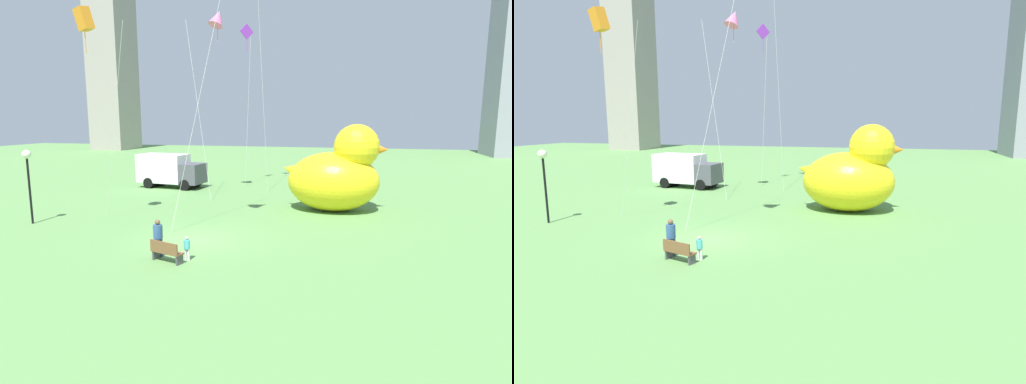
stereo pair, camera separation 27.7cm
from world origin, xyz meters
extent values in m
plane|color=#5C8D4B|center=(0.00, 0.00, 0.00)|extent=(140.00, 140.00, 0.00)
cube|color=brown|center=(0.06, -3.20, 0.42)|extent=(1.53, 0.87, 0.06)
cube|color=brown|center=(0.00, -3.38, 0.68)|extent=(1.42, 0.49, 0.45)
cube|color=#47474C|center=(-0.56, -3.00, 0.20)|extent=(0.19, 0.38, 0.39)
cube|color=#47474C|center=(0.68, -3.39, 0.20)|extent=(0.19, 0.38, 0.39)
cylinder|color=#38476B|center=(-0.73, -2.64, 0.40)|extent=(0.18, 0.18, 0.79)
cylinder|color=#38476B|center=(-0.53, -2.64, 0.40)|extent=(0.18, 0.18, 0.79)
cylinder|color=#33598C|center=(-0.63, -2.64, 1.09)|extent=(0.40, 0.40, 0.60)
sphere|color=brown|center=(-0.63, -2.64, 1.50)|extent=(0.23, 0.23, 0.23)
cylinder|color=silver|center=(0.70, -2.82, 0.25)|extent=(0.12, 0.12, 0.50)
cylinder|color=silver|center=(0.83, -2.82, 0.25)|extent=(0.12, 0.12, 0.50)
cylinder|color=#4CBFC6|center=(0.77, -2.82, 0.69)|extent=(0.25, 0.25, 0.38)
sphere|color=#D8AD8C|center=(0.77, -2.82, 0.95)|extent=(0.15, 0.15, 0.15)
ellipsoid|color=yellow|center=(5.86, 8.50, 1.88)|extent=(5.78, 4.27, 3.77)
sphere|color=yellow|center=(7.24, 8.50, 4.11)|extent=(2.81, 2.81, 2.81)
cone|color=orange|center=(8.51, 8.50, 3.97)|extent=(1.27, 1.27, 1.27)
cone|color=yellow|center=(3.35, 8.50, 2.51)|extent=(1.72, 1.51, 1.81)
cylinder|color=black|center=(-10.22, 0.77, 1.85)|extent=(0.12, 0.12, 3.71)
sphere|color=#EAEACC|center=(-10.22, 0.77, 3.90)|extent=(0.49, 0.49, 0.49)
cube|color=white|center=(-9.05, 14.52, 1.65)|extent=(4.30, 2.67, 2.40)
cube|color=#4C4C56|center=(-6.21, 14.26, 1.29)|extent=(1.80, 2.44, 1.68)
cylinder|color=black|center=(-6.41, 14.28, 0.45)|extent=(1.12, 2.47, 0.90)
cylinder|color=black|center=(-9.90, 14.60, 0.45)|extent=(1.12, 2.47, 0.90)
cube|color=#9E938C|center=(-40.00, 55.54, 20.37)|extent=(6.66, 7.88, 40.74)
cylinder|color=silver|center=(-0.67, 2.35, 6.73)|extent=(2.32, 2.73, 13.46)
cylinder|color=silver|center=(-5.95, 2.74, 5.44)|extent=(2.52, 1.20, 10.89)
cube|color=orange|center=(-6.54, 1.49, 10.89)|extent=(0.97, 0.85, 1.27)
cylinder|color=orange|center=(-6.54, 1.49, 9.99)|extent=(0.04, 0.04, 1.60)
cylinder|color=silver|center=(-0.19, 13.70, 10.79)|extent=(0.90, 1.51, 21.58)
cylinder|color=silver|center=(-2.17, 17.16, 6.50)|extent=(0.56, 0.04, 13.00)
cube|color=purple|center=(-2.18, 16.88, 13.00)|extent=(0.93, 0.95, 1.27)
cylinder|color=purple|center=(-2.18, 16.88, 12.10)|extent=(0.04, 0.04, 1.60)
cylinder|color=silver|center=(-4.11, 10.67, 6.51)|extent=(2.62, 2.26, 13.03)
cone|color=pink|center=(-3.00, 11.97, 13.02)|extent=(1.70, 1.80, 1.43)
cylinder|color=pink|center=(-3.00, 11.97, 12.12)|extent=(0.04, 0.04, 1.60)
camera|label=1|loc=(7.73, -18.22, 5.79)|focal=29.31mm
camera|label=2|loc=(8.00, -18.15, 5.79)|focal=29.31mm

